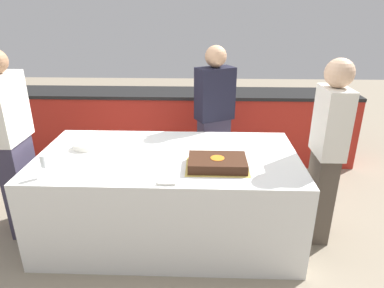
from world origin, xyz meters
name	(u,v)px	position (x,y,z in m)	size (l,w,h in m)	color
ground_plane	(170,231)	(0.00, 0.00, 0.00)	(14.00, 14.00, 0.00)	gray
back_counter	(181,126)	(0.00, 1.64, 0.46)	(4.40, 0.58, 0.92)	#A82319
dining_table	(169,195)	(0.00, 0.00, 0.39)	(2.18, 1.13, 0.78)	white
cake	(217,163)	(0.41, -0.22, 0.82)	(0.49, 0.34, 0.08)	gold
plate_stack	(87,145)	(-0.73, 0.12, 0.80)	(0.22, 0.22, 0.05)	white
wine_glass	(43,162)	(-0.85, -0.42, 0.89)	(0.07, 0.07, 0.17)	white
side_plate_near_cake	(219,151)	(0.43, 0.09, 0.78)	(0.17, 0.17, 0.00)	white
utensil_pile	(167,181)	(0.04, -0.47, 0.79)	(0.13, 0.11, 0.02)	white
person_cutting_cake	(214,120)	(0.41, 0.78, 0.83)	(0.42, 0.35, 1.58)	#383347
person_seated_left	(13,145)	(-1.31, 0.00, 0.84)	(0.20, 0.41, 1.64)	#383347
person_seated_right	(327,151)	(1.31, 0.00, 0.84)	(0.22, 0.35, 1.58)	#4C4238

